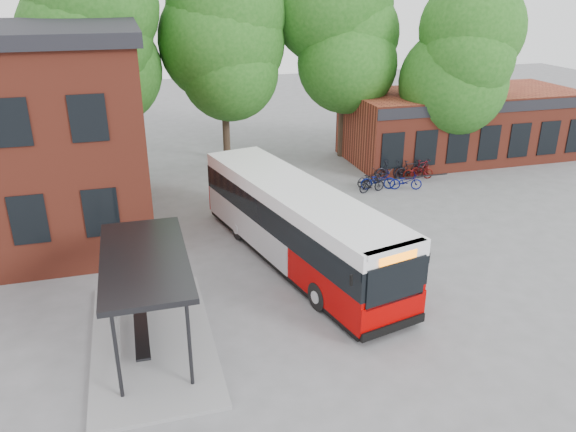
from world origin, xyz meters
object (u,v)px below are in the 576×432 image
object	(u,v)px
bicycle_1	(372,184)
bicycle_4	(406,181)
bicycle_0	(369,178)
city_bus	(296,225)
bicycle_3	(390,170)
bus_shelter	(149,300)
bicycle_2	(378,180)
bicycle_5	(410,170)
bicycle_6	(418,171)
bicycle_7	(422,168)

from	to	relation	value
bicycle_1	bicycle_4	xyz separation A→B (m)	(1.87, -0.09, -0.00)
bicycle_0	bicycle_1	size ratio (longest dim) A/B	1.11
bicycle_0	bicycle_1	world-z (taller)	bicycle_1
city_bus	bicycle_3	xyz separation A→B (m)	(7.76, 8.00, -0.96)
bus_shelter	bicycle_0	xyz separation A→B (m)	(11.91, 11.32, -1.02)
bus_shelter	bicycle_4	distance (m)	16.96
bicycle_1	bicycle_2	distance (m)	0.60
bus_shelter	bicycle_1	world-z (taller)	bus_shelter
city_bus	bicycle_1	distance (m)	8.78
bicycle_2	bicycle_4	xyz separation A→B (m)	(1.38, -0.43, -0.04)
bicycle_5	city_bus	bearing A→B (deg)	132.25
city_bus	bicycle_2	size ratio (longest dim) A/B	6.42
bicycle_3	bicycle_2	bearing A→B (deg)	132.63
bus_shelter	city_bus	size ratio (longest dim) A/B	0.59
bus_shelter	bicycle_1	size ratio (longest dim) A/B	4.77
city_bus	bicycle_2	bearing A→B (deg)	32.86
bicycle_2	bicycle_6	xyz separation A→B (m)	(2.81, 0.91, -0.03)
bicycle_3	bicycle_4	distance (m)	1.75
bicycle_3	bicycle_7	distance (m)	1.87
city_bus	bicycle_4	size ratio (longest dim) A/B	7.06
bicycle_4	bicycle_7	xyz separation A→B (m)	(1.80, 1.62, 0.07)
city_bus	bicycle_7	bearing A→B (deg)	26.12
bicycle_1	bicycle_6	distance (m)	3.53
city_bus	bicycle_2	distance (m)	9.35
bicycle_1	bicycle_7	size ratio (longest dim) A/B	0.87
bus_shelter	bicycle_5	world-z (taller)	bus_shelter
city_bus	bicycle_0	bearing A→B (deg)	36.53
bus_shelter	bicycle_7	distance (m)	19.37
bicycle_4	bicycle_0	bearing A→B (deg)	72.17
bicycle_0	bicycle_3	xyz separation A→B (m)	(1.52, 0.64, 0.12)
bicycle_2	bicycle_4	size ratio (longest dim) A/B	1.10
city_bus	bicycle_3	world-z (taller)	city_bus
bicycle_2	bicycle_7	size ratio (longest dim) A/B	1.09
bicycle_0	bicycle_6	world-z (taller)	bicycle_6
bicycle_2	bicycle_7	bearing A→B (deg)	-59.89
city_bus	bicycle_1	bearing A→B (deg)	33.61
bicycle_3	bicycle_4	bearing A→B (deg)	179.93
bicycle_4	bus_shelter	bearing A→B (deg)	144.04
bicycle_5	bicycle_6	xyz separation A→B (m)	(0.39, -0.18, -0.07)
bicycle_1	bicycle_3	size ratio (longest dim) A/B	0.80
bicycle_3	bicycle_6	distance (m)	1.55
bicycle_1	bicycle_2	world-z (taller)	bicycle_2
bicycle_0	bicycle_4	size ratio (longest dim) A/B	0.97
bicycle_2	bicycle_6	size ratio (longest dim) A/B	1.08
bus_shelter	bicycle_4	world-z (taller)	bus_shelter
bicycle_2	bus_shelter	bearing A→B (deg)	140.91
bus_shelter	bicycle_7	bearing A→B (deg)	37.74
bicycle_5	bicycle_6	world-z (taller)	bicycle_5
bus_shelter	bicycle_6	world-z (taller)	bus_shelter
bicycle_5	bus_shelter	bearing A→B (deg)	129.91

